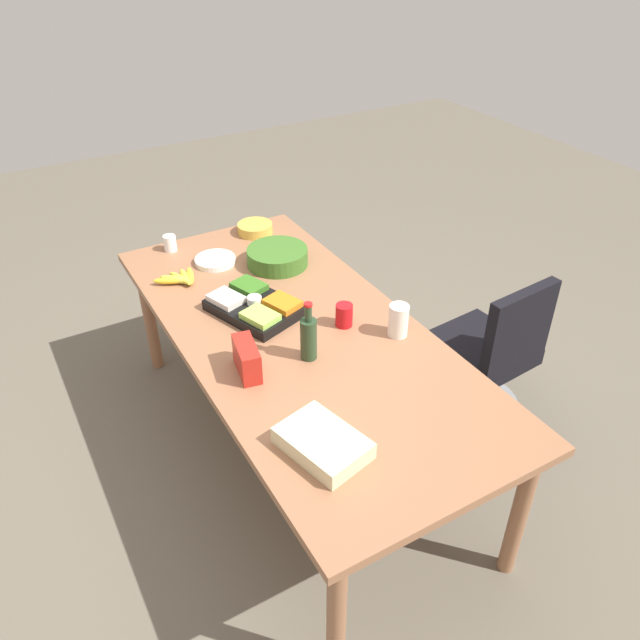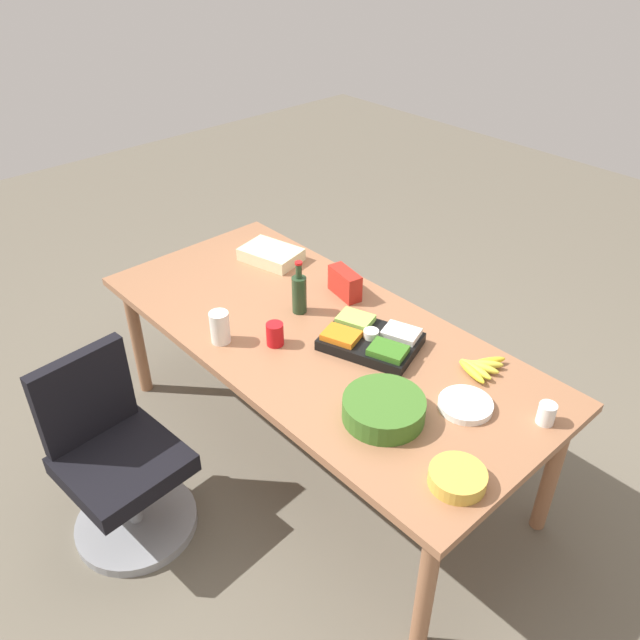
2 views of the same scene
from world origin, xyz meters
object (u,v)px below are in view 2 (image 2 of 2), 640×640
object	(u,v)px
sheet_cake	(271,255)
mayo_jar	(220,327)
office_chair	(119,469)
salad_bowl	(384,409)
chip_bag_red	(345,283)
banana_bunch	(480,367)
red_solo_cup	(275,334)
wine_bottle	(299,293)
paper_plate_stack	(465,405)
conference_table	(318,344)
chip_bowl	(457,478)
paper_cup	(546,414)
veggie_tray	(371,339)

from	to	relation	value
sheet_cake	mayo_jar	bearing A→B (deg)	-55.58
office_chair	sheet_cake	distance (m)	1.41
salad_bowl	mayo_jar	distance (m)	0.87
chip_bag_red	banana_bunch	bearing A→B (deg)	-0.23
red_solo_cup	wine_bottle	size ratio (longest dim) A/B	0.40
salad_bowl	paper_plate_stack	world-z (taller)	salad_bowl
paper_plate_stack	conference_table	bearing A→B (deg)	-173.66
chip_bowl	paper_cup	distance (m)	0.51
sheet_cake	veggie_tray	size ratio (longest dim) A/B	0.65
chip_bowl	paper_cup	world-z (taller)	paper_cup
conference_table	wine_bottle	bearing A→B (deg)	164.64
office_chair	red_solo_cup	world-z (taller)	office_chair
wine_bottle	banana_bunch	bearing A→B (deg)	16.90
chip_bowl	chip_bag_red	world-z (taller)	chip_bag_red
mayo_jar	veggie_tray	xyz separation A→B (m)	(0.49, 0.48, -0.04)
red_solo_cup	mayo_jar	distance (m)	0.25
veggie_tray	salad_bowl	bearing A→B (deg)	-40.00
mayo_jar	sheet_cake	distance (m)	0.79
office_chair	wine_bottle	world-z (taller)	wine_bottle
veggie_tray	paper_plate_stack	size ratio (longest dim) A/B	2.25
paper_cup	veggie_tray	bearing A→B (deg)	-169.97
red_solo_cup	salad_bowl	distance (m)	0.67
conference_table	paper_plate_stack	bearing A→B (deg)	6.34
chip_bowl	chip_bag_red	bearing A→B (deg)	153.52
chip_bag_red	wine_bottle	bearing A→B (deg)	-98.34
chip_bag_red	sheet_cake	xyz separation A→B (m)	(-0.54, -0.05, -0.04)
veggie_tray	chip_bowl	bearing A→B (deg)	-25.18
office_chair	veggie_tray	world-z (taller)	office_chair
chip_bowl	mayo_jar	size ratio (longest dim) A/B	1.33
conference_table	red_solo_cup	distance (m)	0.25
conference_table	paper_plate_stack	distance (m)	0.80
salad_bowl	wine_bottle	xyz separation A→B (m)	(-0.80, 0.25, 0.06)
red_solo_cup	salad_bowl	bearing A→B (deg)	0.58
conference_table	paper_plate_stack	size ratio (longest dim) A/B	10.49
chip_bowl	mayo_jar	distance (m)	1.27
office_chair	paper_plate_stack	world-z (taller)	office_chair
conference_table	red_solo_cup	bearing A→B (deg)	-107.89
red_solo_cup	salad_bowl	world-z (taller)	red_solo_cup
red_solo_cup	veggie_tray	size ratio (longest dim) A/B	0.22
mayo_jar	paper_cup	bearing A→B (deg)	25.72
sheet_cake	salad_bowl	bearing A→B (deg)	-20.09
chip_bag_red	red_solo_cup	bearing A→B (deg)	-80.19
conference_table	red_solo_cup	world-z (taller)	red_solo_cup
mayo_jar	paper_plate_stack	world-z (taller)	mayo_jar
chip_bowl	paper_plate_stack	world-z (taller)	chip_bowl
chip_bowl	paper_cup	bearing A→B (deg)	85.60
salad_bowl	paper_cup	world-z (taller)	salad_bowl
red_solo_cup	sheet_cake	distance (m)	0.80
salad_bowl	office_chair	bearing A→B (deg)	-137.76
banana_bunch	sheet_cake	distance (m)	1.39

